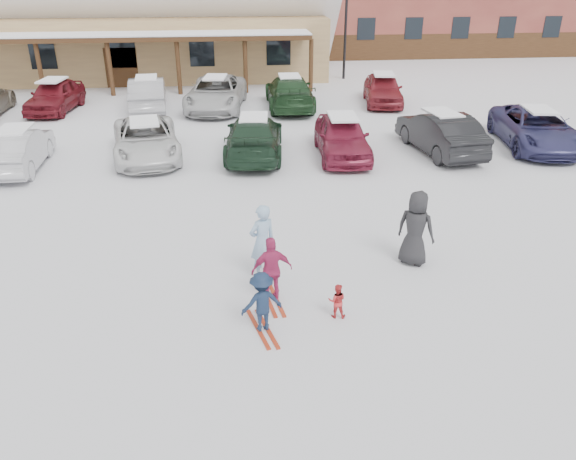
{
  "coord_description": "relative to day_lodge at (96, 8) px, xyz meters",
  "views": [
    {
      "loc": [
        -0.89,
        -10.61,
        6.62
      ],
      "look_at": [
        0.3,
        1.0,
        1.0
      ],
      "focal_mm": 35.0,
      "sensor_mm": 36.0,
      "label": 1
    }
  ],
  "objects": [
    {
      "name": "parked_car_2",
      "position": [
        4.96,
        -18.18,
        -3.25
      ],
      "size": [
        3.07,
        5.29,
        1.38
      ],
      "primitive_type": "imported",
      "rotation": [
        0.0,
        0.0,
        0.16
      ],
      "color": "silver",
      "rests_on": "ground"
    },
    {
      "name": "skis_child_magenta",
      "position": [
        8.82,
        -28.33,
        -3.93
      ],
      "size": [
        0.42,
        1.41,
        0.03
      ],
      "primitive_type": "cube",
      "rotation": [
        0.0,
        0.0,
        3.3
      ],
      "color": "#A43017",
      "rests_on": "ground"
    },
    {
      "name": "parked_car_5",
      "position": [
        15.92,
        -18.65,
        -3.17
      ],
      "size": [
        2.24,
        4.85,
        1.54
      ],
      "primitive_type": "imported",
      "rotation": [
        0.0,
        0.0,
        3.28
      ],
      "color": "black",
      "rests_on": "ground"
    },
    {
      "name": "bystander_dark",
      "position": [
        12.32,
        -27.01,
        -3.02
      ],
      "size": [
        1.07,
        1.01,
        1.85
      ],
      "primitive_type": "imported",
      "rotation": [
        0.0,
        0.0,
        2.5
      ],
      "color": "#232325",
      "rests_on": "ground"
    },
    {
      "name": "lamp_post",
      "position": [
        15.15,
        -3.67,
        -0.28
      ],
      "size": [
        0.5,
        0.25,
        6.51
      ],
      "color": "black",
      "rests_on": "ground"
    },
    {
      "name": "child_magenta",
      "position": [
        8.82,
        -28.33,
        -3.19
      ],
      "size": [
        0.93,
        0.5,
        1.5
      ],
      "primitive_type": "imported",
      "rotation": [
        0.0,
        0.0,
        3.3
      ],
      "color": "#B62B5F",
      "rests_on": "ground"
    },
    {
      "name": "skis_child_navy",
      "position": [
        8.54,
        -29.37,
        -3.93
      ],
      "size": [
        0.54,
        1.41,
        0.03
      ],
      "primitive_type": "cube",
      "rotation": [
        0.0,
        0.0,
        3.39
      ],
      "color": "#A43017",
      "rests_on": "ground"
    },
    {
      "name": "ground",
      "position": [
        9.0,
        -27.96,
        -3.94
      ],
      "size": [
        160.0,
        160.0,
        0.0
      ],
      "primitive_type": "plane",
      "color": "white",
      "rests_on": "ground"
    },
    {
      "name": "parked_car_9",
      "position": [
        4.11,
        -10.53,
        -3.17
      ],
      "size": [
        2.08,
        4.83,
        1.55
      ],
      "primitive_type": "imported",
      "rotation": [
        0.0,
        0.0,
        3.24
      ],
      "color": "#AAA9AD",
      "rests_on": "ground"
    },
    {
      "name": "parked_car_4",
      "position": [
        12.14,
        -18.75,
        -3.18
      ],
      "size": [
        1.99,
        4.54,
        1.52
      ],
      "primitive_type": "imported",
      "rotation": [
        0.0,
        0.0,
        -0.04
      ],
      "color": "maroon",
      "rests_on": "ground"
    },
    {
      "name": "toddler_red",
      "position": [
        10.08,
        -29.08,
        -3.57
      ],
      "size": [
        0.41,
        0.35,
        0.76
      ],
      "primitive_type": "imported",
      "rotation": [
        0.0,
        0.0,
        2.97
      ],
      "color": "red",
      "rests_on": "ground"
    },
    {
      "name": "parked_car_11",
      "position": [
        11.01,
        -10.99,
        -3.16
      ],
      "size": [
        2.25,
        5.41,
        1.56
      ],
      "primitive_type": "imported",
      "rotation": [
        0.0,
        0.0,
        3.13
      ],
      "color": "#1E3E20",
      "rests_on": "ground"
    },
    {
      "name": "parked_car_1",
      "position": [
        0.68,
        -18.96,
        -3.24
      ],
      "size": [
        1.68,
        4.36,
        1.42
      ],
      "primitive_type": "imported",
      "rotation": [
        0.0,
        0.0,
        3.18
      ],
      "color": "#B2B2B6",
      "rests_on": "ground"
    },
    {
      "name": "parked_car_3",
      "position": [
        8.93,
        -18.35,
        -3.21
      ],
      "size": [
        2.5,
        5.23,
        1.47
      ],
      "primitive_type": "imported",
      "rotation": [
        0.0,
        0.0,
        3.05
      ],
      "color": "#1C3423",
      "rests_on": "ground"
    },
    {
      "name": "adult_skier",
      "position": [
        8.68,
        -27.29,
        -3.05
      ],
      "size": [
        0.78,
        0.68,
        1.79
      ],
      "primitive_type": "imported",
      "rotation": [
        0.0,
        0.0,
        3.62
      ],
      "color": "#8BAECD",
      "rests_on": "ground"
    },
    {
      "name": "child_navy",
      "position": [
        8.54,
        -29.37,
        -3.3
      ],
      "size": [
        0.92,
        0.66,
        1.28
      ],
      "primitive_type": "imported",
      "rotation": [
        0.0,
        0.0,
        3.39
      ],
      "color": "#15243D",
      "rests_on": "ground"
    },
    {
      "name": "parked_car_8",
      "position": [
        -0.3,
        -10.48,
        -3.19
      ],
      "size": [
        2.27,
        4.59,
        1.51
      ],
      "primitive_type": "imported",
      "rotation": [
        0.0,
        0.0,
        -0.11
      ],
      "color": "maroon",
      "rests_on": "ground"
    },
    {
      "name": "parked_car_10",
      "position": [
        7.42,
        -10.83,
        -3.17
      ],
      "size": [
        3.25,
        5.88,
        1.56
      ],
      "primitive_type": "imported",
      "rotation": [
        0.0,
        0.0,
        -0.12
      ],
      "color": "silver",
      "rests_on": "ground"
    },
    {
      "name": "parked_car_12",
      "position": [
        15.8,
        -10.58,
        -3.19
      ],
      "size": [
        2.44,
        4.65,
        1.51
      ],
      "primitive_type": "imported",
      "rotation": [
        0.0,
        0.0,
        -0.15
      ],
      "color": "maroon",
      "rests_on": "ground"
    },
    {
      "name": "day_lodge",
      "position": [
        0.0,
        0.0,
        0.0
      ],
      "size": [
        29.12,
        12.5,
        10.38
      ],
      "color": "tan",
      "rests_on": "ground"
    },
    {
      "name": "parked_car_6",
      "position": [
        19.87,
        -18.34,
        -3.2
      ],
      "size": [
        3.23,
        5.65,
        1.48
      ],
      "primitive_type": "imported",
      "rotation": [
        0.0,
        0.0,
        -0.15
      ],
      "color": "navy",
      "rests_on": "ground"
    }
  ]
}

